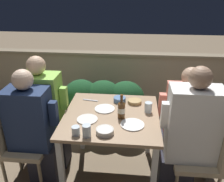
{
  "coord_description": "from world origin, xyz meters",
  "views": [
    {
      "loc": [
        0.2,
        -1.99,
        1.91
      ],
      "look_at": [
        0.0,
        0.07,
        0.97
      ],
      "focal_mm": 38.0,
      "sensor_mm": 36.0,
      "label": 1
    }
  ],
  "objects_px": {
    "person_coral_top": "(182,122)",
    "person_green_blouse": "(45,114)",
    "person_white_polo": "(188,136)",
    "chair_left_far": "(28,120)",
    "person_navy_jumper": "(34,129)",
    "chair_right_far": "(201,127)",
    "chair_right_near": "(209,147)",
    "chair_left_near": "(15,134)",
    "beer_bottle": "(121,109)"
  },
  "relations": [
    {
      "from": "person_coral_top",
      "to": "person_green_blouse",
      "type": "bearing_deg",
      "value": -177.91
    },
    {
      "from": "person_white_polo",
      "to": "chair_left_far",
      "type": "bearing_deg",
      "value": 169.88
    },
    {
      "from": "person_navy_jumper",
      "to": "chair_right_far",
      "type": "height_order",
      "value": "person_navy_jumper"
    },
    {
      "from": "person_navy_jumper",
      "to": "person_green_blouse",
      "type": "height_order",
      "value": "person_green_blouse"
    },
    {
      "from": "person_navy_jumper",
      "to": "chair_right_near",
      "type": "distance_m",
      "value": 1.66
    },
    {
      "from": "chair_left_far",
      "to": "chair_right_near",
      "type": "distance_m",
      "value": 1.86
    },
    {
      "from": "person_white_polo",
      "to": "chair_left_near",
      "type": "bearing_deg",
      "value": 179.19
    },
    {
      "from": "person_white_polo",
      "to": "chair_right_far",
      "type": "distance_m",
      "value": 0.42
    },
    {
      "from": "chair_left_near",
      "to": "person_white_polo",
      "type": "distance_m",
      "value": 1.66
    },
    {
      "from": "person_white_polo",
      "to": "beer_bottle",
      "type": "height_order",
      "value": "person_white_polo"
    },
    {
      "from": "chair_left_near",
      "to": "chair_left_far",
      "type": "distance_m",
      "value": 0.27
    },
    {
      "from": "chair_right_far",
      "to": "person_coral_top",
      "type": "xyz_separation_m",
      "value": [
        -0.21,
        0.0,
        0.05
      ]
    },
    {
      "from": "chair_left_far",
      "to": "beer_bottle",
      "type": "distance_m",
      "value": 1.09
    },
    {
      "from": "chair_left_far",
      "to": "chair_right_near",
      "type": "bearing_deg",
      "value": -9.03
    },
    {
      "from": "person_navy_jumper",
      "to": "person_white_polo",
      "type": "relative_size",
      "value": 0.93
    },
    {
      "from": "chair_left_far",
      "to": "beer_bottle",
      "type": "bearing_deg",
      "value": -10.25
    },
    {
      "from": "person_white_polo",
      "to": "beer_bottle",
      "type": "bearing_deg",
      "value": 170.1
    },
    {
      "from": "person_navy_jumper",
      "to": "person_green_blouse",
      "type": "bearing_deg",
      "value": 85.67
    },
    {
      "from": "chair_right_far",
      "to": "beer_bottle",
      "type": "distance_m",
      "value": 0.91
    },
    {
      "from": "chair_left_far",
      "to": "person_coral_top",
      "type": "bearing_deg",
      "value": 1.84
    },
    {
      "from": "chair_right_near",
      "to": "person_green_blouse",
      "type": "bearing_deg",
      "value": 169.87
    },
    {
      "from": "person_green_blouse",
      "to": "person_white_polo",
      "type": "bearing_deg",
      "value": -11.52
    },
    {
      "from": "chair_left_near",
      "to": "chair_right_far",
      "type": "bearing_deg",
      "value": 9.73
    },
    {
      "from": "chair_left_far",
      "to": "beer_bottle",
      "type": "height_order",
      "value": "beer_bottle"
    },
    {
      "from": "person_navy_jumper",
      "to": "chair_right_near",
      "type": "xyz_separation_m",
      "value": [
        1.66,
        -0.02,
        -0.07
      ]
    },
    {
      "from": "chair_left_far",
      "to": "person_navy_jumper",
      "type": "bearing_deg",
      "value": -55.73
    },
    {
      "from": "chair_right_near",
      "to": "beer_bottle",
      "type": "relative_size",
      "value": 3.91
    },
    {
      "from": "person_navy_jumper",
      "to": "person_coral_top",
      "type": "height_order",
      "value": "person_navy_jumper"
    },
    {
      "from": "person_navy_jumper",
      "to": "person_green_blouse",
      "type": "distance_m",
      "value": 0.27
    },
    {
      "from": "chair_left_near",
      "to": "person_white_polo",
      "type": "bearing_deg",
      "value": -0.81
    },
    {
      "from": "person_navy_jumper",
      "to": "person_white_polo",
      "type": "distance_m",
      "value": 1.46
    },
    {
      "from": "person_green_blouse",
      "to": "person_coral_top",
      "type": "xyz_separation_m",
      "value": [
        1.44,
        0.05,
        -0.04
      ]
    },
    {
      "from": "chair_left_far",
      "to": "chair_right_near",
      "type": "xyz_separation_m",
      "value": [
        1.84,
        -0.29,
        0.0
      ]
    },
    {
      "from": "chair_right_near",
      "to": "person_coral_top",
      "type": "relative_size",
      "value": 0.79
    },
    {
      "from": "person_navy_jumper",
      "to": "chair_right_near",
      "type": "bearing_deg",
      "value": -0.81
    },
    {
      "from": "person_coral_top",
      "to": "beer_bottle",
      "type": "bearing_deg",
      "value": -158.93
    },
    {
      "from": "beer_bottle",
      "to": "chair_right_far",
      "type": "bearing_deg",
      "value": 16.12
    },
    {
      "from": "chair_left_far",
      "to": "person_white_polo",
      "type": "height_order",
      "value": "person_white_polo"
    },
    {
      "from": "chair_left_near",
      "to": "person_navy_jumper",
      "type": "xyz_separation_m",
      "value": [
        0.21,
        0.0,
        0.07
      ]
    },
    {
      "from": "chair_right_near",
      "to": "beer_bottle",
      "type": "height_order",
      "value": "beer_bottle"
    },
    {
      "from": "person_white_polo",
      "to": "person_green_blouse",
      "type": "bearing_deg",
      "value": 168.48
    },
    {
      "from": "chair_left_near",
      "to": "person_coral_top",
      "type": "distance_m",
      "value": 1.7
    },
    {
      "from": "chair_left_near",
      "to": "person_coral_top",
      "type": "height_order",
      "value": "person_coral_top"
    },
    {
      "from": "person_navy_jumper",
      "to": "chair_right_far",
      "type": "bearing_deg",
      "value": 10.9
    },
    {
      "from": "chair_right_near",
      "to": "chair_left_near",
      "type": "bearing_deg",
      "value": 179.28
    },
    {
      "from": "chair_right_near",
      "to": "person_white_polo",
      "type": "distance_m",
      "value": 0.23
    },
    {
      "from": "person_navy_jumper",
      "to": "person_green_blouse",
      "type": "relative_size",
      "value": 0.97
    },
    {
      "from": "person_green_blouse",
      "to": "chair_right_far",
      "type": "bearing_deg",
      "value": 1.83
    },
    {
      "from": "person_white_polo",
      "to": "person_coral_top",
      "type": "height_order",
      "value": "person_white_polo"
    },
    {
      "from": "person_green_blouse",
      "to": "chair_right_near",
      "type": "height_order",
      "value": "person_green_blouse"
    }
  ]
}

